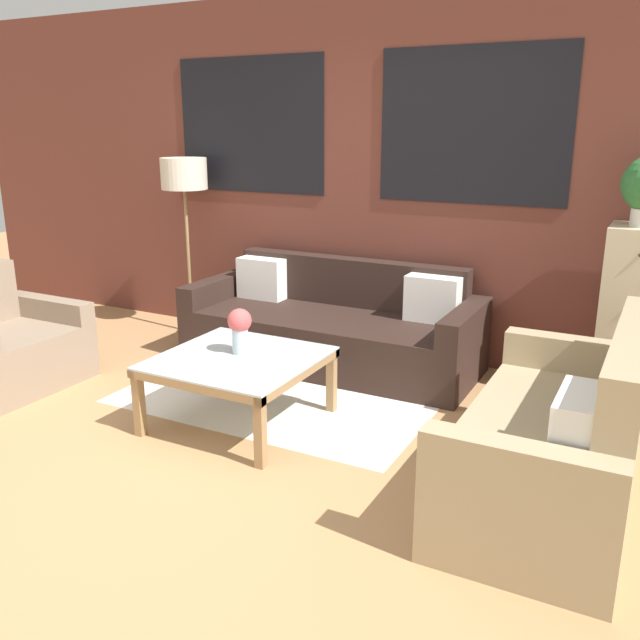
{
  "coord_description": "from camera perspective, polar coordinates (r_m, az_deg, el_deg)",
  "views": [
    {
      "loc": [
        2.32,
        -2.57,
        1.82
      ],
      "look_at": [
        0.3,
        1.29,
        0.55
      ],
      "focal_mm": 38.0,
      "sensor_mm": 36.0,
      "label": 1
    }
  ],
  "objects": [
    {
      "name": "drawer_cabinet",
      "position": [
        4.88,
        24.89,
        0.21
      ],
      "size": [
        0.41,
        0.43,
        1.19
      ],
      "color": "#C6B793",
      "rests_on": "ground_plane"
    },
    {
      "name": "settee_vintage",
      "position": [
        3.58,
        19.51,
        -9.74
      ],
      "size": [
        0.8,
        1.66,
        0.92
      ],
      "color": "tan",
      "rests_on": "ground_plane"
    },
    {
      "name": "ground_plane",
      "position": [
        3.91,
        -12.98,
        -11.93
      ],
      "size": [
        16.0,
        16.0,
        0.0
      ],
      "primitive_type": "plane",
      "color": "#AD7F51"
    },
    {
      "name": "wall_back_brick",
      "position": [
        5.54,
        2.89,
        11.96
      ],
      "size": [
        8.4,
        0.09,
        2.8
      ],
      "color": "brown",
      "rests_on": "ground_plane"
    },
    {
      "name": "armchair_corner",
      "position": [
        5.34,
        -25.11,
        -2.14
      ],
      "size": [
        0.8,
        0.94,
        0.84
      ],
      "color": "#84705B",
      "rests_on": "ground_plane"
    },
    {
      "name": "coffee_table",
      "position": [
        4.22,
        -6.9,
        -3.9
      ],
      "size": [
        0.93,
        0.93,
        0.44
      ],
      "color": "silver",
      "rests_on": "ground_plane"
    },
    {
      "name": "couch_dark",
      "position": [
        5.29,
        1.1,
        -0.74
      ],
      "size": [
        2.27,
        0.88,
        0.78
      ],
      "color": "black",
      "rests_on": "ground_plane"
    },
    {
      "name": "flower_vase",
      "position": [
        4.21,
        -6.77,
        -0.6
      ],
      "size": [
        0.15,
        0.15,
        0.29
      ],
      "color": "#ADBCC6",
      "rests_on": "coffee_table"
    },
    {
      "name": "floor_lamp",
      "position": [
        5.99,
        -11.36,
        11.34
      ],
      "size": [
        0.39,
        0.39,
        1.54
      ],
      "color": "olive",
      "rests_on": "ground_plane"
    },
    {
      "name": "rug",
      "position": [
        4.79,
        -2.93,
        -6.06
      ],
      "size": [
        2.11,
        1.49,
        0.0
      ],
      "color": "silver",
      "rests_on": "ground_plane"
    }
  ]
}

